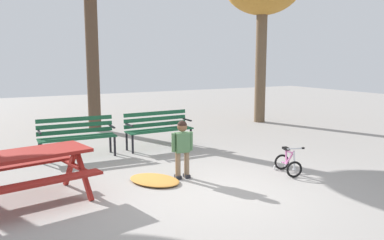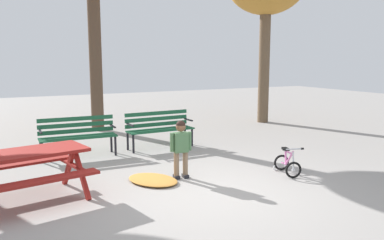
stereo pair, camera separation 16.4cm
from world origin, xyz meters
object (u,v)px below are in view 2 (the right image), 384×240
park_bench_far_left (78,133)px  child_standing (181,145)px  kids_bicycle (287,163)px  picnic_table (22,163)px  park_bench_left (159,126)px

park_bench_far_left → child_standing: (1.30, -2.43, 0.10)m
kids_bicycle → picnic_table: bearing=172.0°
picnic_table → park_bench_far_left: bearing=62.7°
child_standing → kids_bicycle: size_ratio=1.67×
park_bench_far_left → park_bench_left: bearing=0.5°
child_standing → kids_bicycle: 2.00m
child_standing → kids_bicycle: bearing=-19.7°
picnic_table → park_bench_left: size_ratio=1.25×
picnic_table → park_bench_left: park_bench_left is taller
park_bench_far_left → park_bench_left: (1.89, 0.02, 0.00)m
park_bench_left → park_bench_far_left: bearing=-179.5°
child_standing → kids_bicycle: (1.84, -0.66, -0.41)m
kids_bicycle → park_bench_far_left: bearing=135.5°
park_bench_left → picnic_table: bearing=-141.9°
park_bench_left → child_standing: size_ratio=1.56×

